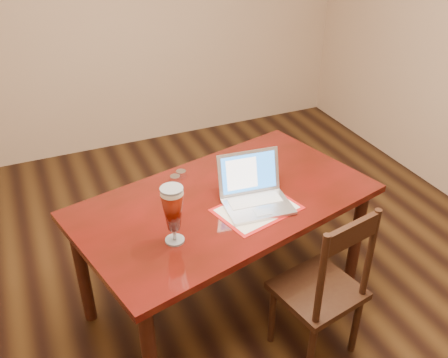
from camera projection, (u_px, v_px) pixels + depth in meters
name	position (u px, v px, depth m)	size (l,w,h in m)	color
ground	(230.00, 308.00, 3.18)	(5.00, 5.00, 0.00)	black
room_shell	(233.00, 30.00, 2.25)	(4.51, 5.01, 2.71)	tan
dining_table	(224.00, 212.00, 2.86)	(1.86, 1.32, 1.10)	#500C0A
dining_chair	(323.00, 290.00, 2.67)	(0.49, 0.47, 0.99)	black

